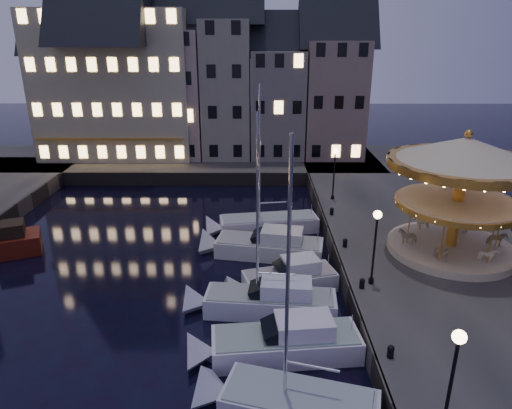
{
  "coord_description": "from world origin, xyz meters",
  "views": [
    {
      "loc": [
        1.14,
        -20.49,
        13.73
      ],
      "look_at": [
        1.0,
        8.0,
        3.2
      ],
      "focal_mm": 32.0,
      "sensor_mm": 36.0,
      "label": 1
    }
  ],
  "objects_px": {
    "streetlamp_a": "(453,370)",
    "motorboat_c": "(262,301)",
    "bollard_d": "(332,211)",
    "motorboat_b": "(277,344)",
    "motorboat_d": "(283,281)",
    "motorboat_e": "(263,246)",
    "motorboat_a": "(285,404)",
    "bollard_b": "(362,283)",
    "carousel": "(462,174)",
    "streetlamp_b": "(375,237)",
    "streetlamp_c": "(334,167)",
    "bollard_c": "(345,242)",
    "bollard_a": "(391,351)",
    "motorboat_f": "(261,225)"
  },
  "relations": [
    {
      "from": "streetlamp_a",
      "to": "streetlamp_b",
      "type": "relative_size",
      "value": 1.0
    },
    {
      "from": "streetlamp_c",
      "to": "bollard_d",
      "type": "height_order",
      "value": "streetlamp_c"
    },
    {
      "from": "bollard_d",
      "to": "motorboat_b",
      "type": "distance_m",
      "value": 15.07
    },
    {
      "from": "bollard_d",
      "to": "streetlamp_c",
      "type": "bearing_deg",
      "value": 80.27
    },
    {
      "from": "motorboat_b",
      "to": "bollard_a",
      "type": "bearing_deg",
      "value": -20.14
    },
    {
      "from": "motorboat_d",
      "to": "motorboat_e",
      "type": "relative_size",
      "value": 0.78
    },
    {
      "from": "bollard_b",
      "to": "bollard_d",
      "type": "xyz_separation_m",
      "value": [
        0.0,
        10.5,
        0.0
      ]
    },
    {
      "from": "streetlamp_c",
      "to": "bollard_c",
      "type": "bearing_deg",
      "value": -93.81
    },
    {
      "from": "motorboat_e",
      "to": "motorboat_f",
      "type": "bearing_deg",
      "value": 91.56
    },
    {
      "from": "bollard_d",
      "to": "carousel",
      "type": "height_order",
      "value": "carousel"
    },
    {
      "from": "streetlamp_c",
      "to": "motorboat_b",
      "type": "bearing_deg",
      "value": -106.27
    },
    {
      "from": "streetlamp_c",
      "to": "motorboat_a",
      "type": "xyz_separation_m",
      "value": [
        -5.03,
        -21.29,
        -3.48
      ]
    },
    {
      "from": "bollard_a",
      "to": "motorboat_b",
      "type": "xyz_separation_m",
      "value": [
        -4.6,
        1.69,
        -0.96
      ]
    },
    {
      "from": "bollard_b",
      "to": "bollard_a",
      "type": "bearing_deg",
      "value": -90.0
    },
    {
      "from": "motorboat_a",
      "to": "bollard_b",
      "type": "bearing_deg",
      "value": 58.73
    },
    {
      "from": "bollard_d",
      "to": "motorboat_b",
      "type": "height_order",
      "value": "motorboat_b"
    },
    {
      "from": "motorboat_d",
      "to": "carousel",
      "type": "xyz_separation_m",
      "value": [
        10.41,
        2.49,
        5.63
      ]
    },
    {
      "from": "carousel",
      "to": "streetlamp_a",
      "type": "bearing_deg",
      "value": -112.52
    },
    {
      "from": "streetlamp_c",
      "to": "motorboat_e",
      "type": "relative_size",
      "value": 0.51
    },
    {
      "from": "bollard_d",
      "to": "motorboat_c",
      "type": "xyz_separation_m",
      "value": [
        -5.22,
        -10.83,
        -0.93
      ]
    },
    {
      "from": "streetlamp_b",
      "to": "bollard_c",
      "type": "relative_size",
      "value": 7.32
    },
    {
      "from": "streetlamp_b",
      "to": "streetlamp_c",
      "type": "bearing_deg",
      "value": 90.0
    },
    {
      "from": "streetlamp_a",
      "to": "carousel",
      "type": "distance_m",
      "value": 15.17
    },
    {
      "from": "motorboat_e",
      "to": "carousel",
      "type": "xyz_separation_m",
      "value": [
        11.47,
        -2.05,
        5.62
      ]
    },
    {
      "from": "motorboat_a",
      "to": "motorboat_b",
      "type": "height_order",
      "value": "motorboat_a"
    },
    {
      "from": "carousel",
      "to": "motorboat_e",
      "type": "bearing_deg",
      "value": 169.89
    },
    {
      "from": "streetlamp_a",
      "to": "bollard_d",
      "type": "distance_m",
      "value": 20.15
    },
    {
      "from": "motorboat_c",
      "to": "motorboat_b",
      "type": "bearing_deg",
      "value": -79.85
    },
    {
      "from": "streetlamp_b",
      "to": "carousel",
      "type": "height_order",
      "value": "carousel"
    },
    {
      "from": "bollard_d",
      "to": "motorboat_b",
      "type": "relative_size",
      "value": 0.07
    },
    {
      "from": "bollard_b",
      "to": "bollard_d",
      "type": "bearing_deg",
      "value": 90.0
    },
    {
      "from": "streetlamp_c",
      "to": "motorboat_a",
      "type": "bearing_deg",
      "value": -103.29
    },
    {
      "from": "bollard_a",
      "to": "bollard_d",
      "type": "bearing_deg",
      "value": 90.0
    },
    {
      "from": "streetlamp_a",
      "to": "motorboat_c",
      "type": "xyz_separation_m",
      "value": [
        -5.82,
        9.17,
        -3.34
      ]
    },
    {
      "from": "streetlamp_a",
      "to": "motorboat_c",
      "type": "relative_size",
      "value": 0.4
    },
    {
      "from": "bollard_a",
      "to": "bollard_d",
      "type": "distance_m",
      "value": 16.0
    },
    {
      "from": "bollard_d",
      "to": "motorboat_a",
      "type": "relative_size",
      "value": 0.05
    },
    {
      "from": "streetlamp_c",
      "to": "motorboat_c",
      "type": "distance_m",
      "value": 15.83
    },
    {
      "from": "bollard_a",
      "to": "bollard_c",
      "type": "relative_size",
      "value": 1.0
    },
    {
      "from": "bollard_b",
      "to": "motorboat_c",
      "type": "distance_m",
      "value": 5.31
    },
    {
      "from": "bollard_c",
      "to": "motorboat_a",
      "type": "relative_size",
      "value": 0.05
    },
    {
      "from": "bollard_a",
      "to": "motorboat_d",
      "type": "xyz_separation_m",
      "value": [
        -4.06,
        7.37,
        -0.97
      ]
    },
    {
      "from": "motorboat_a",
      "to": "motorboat_f",
      "type": "bearing_deg",
      "value": 92.58
    },
    {
      "from": "motorboat_b",
      "to": "motorboat_e",
      "type": "distance_m",
      "value": 10.24
    },
    {
      "from": "streetlamp_b",
      "to": "streetlamp_c",
      "type": "xyz_separation_m",
      "value": [
        0.0,
        13.5,
        0.0
      ]
    },
    {
      "from": "streetlamp_a",
      "to": "bollard_b",
      "type": "bearing_deg",
      "value": 93.61
    },
    {
      "from": "streetlamp_c",
      "to": "bollard_c",
      "type": "distance_m",
      "value": 9.34
    },
    {
      "from": "bollard_b",
      "to": "motorboat_e",
      "type": "distance_m",
      "value": 8.26
    },
    {
      "from": "bollard_a",
      "to": "motorboat_e",
      "type": "bearing_deg",
      "value": 113.26
    },
    {
      "from": "bollard_d",
      "to": "motorboat_e",
      "type": "bearing_deg",
      "value": -141.36
    }
  ]
}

